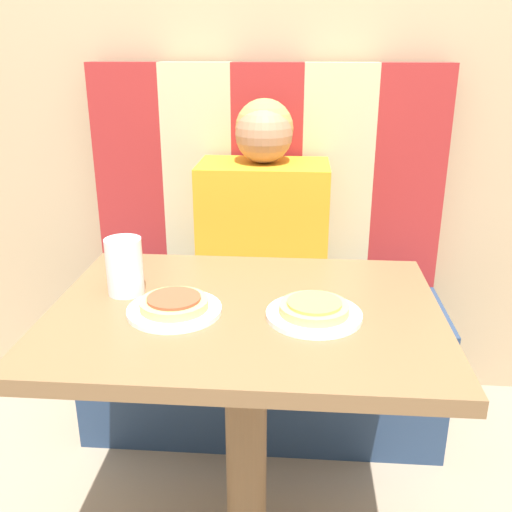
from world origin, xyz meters
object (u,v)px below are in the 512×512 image
Objects in this scene: plate_right at (314,315)px; pizza_left at (174,303)px; person at (263,215)px; pizza_right at (314,307)px; drinking_cup at (125,266)px; plate_left at (174,310)px.

plate_right is 1.38× the size of pizza_left.
person reaches higher than pizza_right.
plate_right is 1.38× the size of pizza_right.
plate_right is at bearing 165.96° from pizza_right.
drinking_cup is at bearing 167.53° from pizza_right.
person is 0.67m from pizza_right.
person reaches higher than plate_right.
drinking_cup is at bearing -117.03° from person.
plate_right is at bearing 0.00° from pizza_left.
plate_left is at bearing 14.04° from pizza_left.
plate_left is 1.38× the size of pizza_right.
person reaches higher than drinking_cup.
pizza_right is 0.45m from drinking_cup.
drinking_cup reaches higher than plate_right.
pizza_left is at bearing 180.00° from pizza_right.
drinking_cup is (-0.13, 0.10, 0.06)m from plate_left.
plate_right is (0.15, -0.66, -0.03)m from person.
person is 3.21× the size of plate_left.
plate_left is 0.30m from plate_right.
plate_left is 0.30m from pizza_right.
pizza_right is (0.30, 0.00, 0.00)m from pizza_left.
pizza_right is at bearing -12.47° from drinking_cup.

